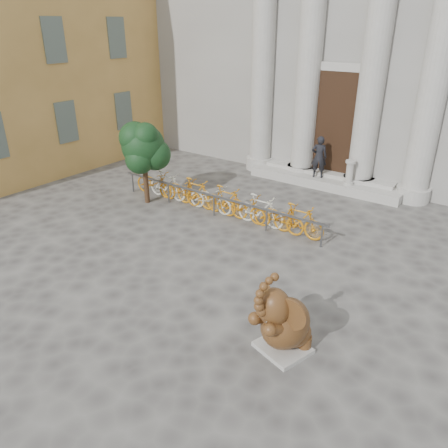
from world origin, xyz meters
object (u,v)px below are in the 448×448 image
Objects in this scene: elephant_statue at (284,322)px; bike_rack at (218,199)px; pedestrian at (319,157)px; tree at (143,147)px.

elephant_statue is 0.23× the size of bike_rack.
elephant_statue is at bearing 89.57° from pedestrian.
bike_rack is 2.79× the size of tree.
bike_rack is 4.69m from pedestrian.
tree is at bearing 169.50° from elephant_statue.
bike_rack is at bearing 15.50° from tree.
pedestrian reaches higher than elephant_statue.
elephant_statue is 0.65× the size of tree.
bike_rack is 5.01× the size of pedestrian.
pedestrian is (4.10, 5.10, -0.84)m from tree.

